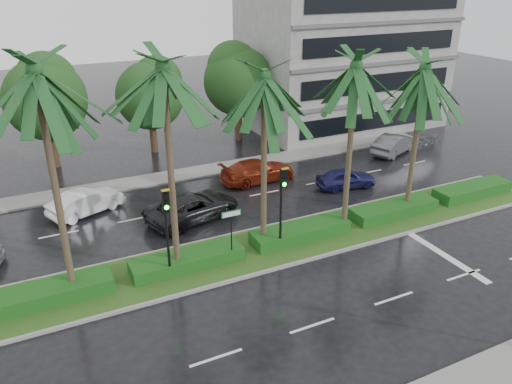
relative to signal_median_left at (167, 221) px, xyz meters
name	(u,v)px	position (x,y,z in m)	size (l,w,h in m)	color
ground	(256,263)	(4.00, -0.30, -3.00)	(120.00, 120.00, 0.00)	black
far_sidewalk	(177,176)	(4.00, 11.70, -2.94)	(40.00, 2.00, 0.12)	slate
median	(247,252)	(4.00, 0.70, -2.92)	(36.00, 4.00, 0.15)	gray
hedge	(247,245)	(4.00, 0.70, -2.55)	(35.20, 1.40, 0.60)	#184F16
lane_markings	(316,253)	(7.04, -0.73, -2.99)	(34.00, 13.06, 0.01)	silver
palm_row	(218,92)	(2.75, 0.72, 4.99)	(26.30, 4.20, 10.10)	#483B29
signal_median_left	(167,221)	(0.00, 0.00, 0.00)	(0.34, 0.42, 4.36)	black
signal_median_right	(282,197)	(5.50, 0.00, 0.00)	(0.34, 0.42, 4.36)	black
street_sign	(231,223)	(3.00, 0.18, -0.87)	(0.95, 0.09, 2.60)	black
bg_trees	(143,90)	(3.54, 17.29, 1.75)	(32.78, 5.41, 7.82)	#362318
building	(342,54)	(21.00, 17.70, 3.00)	(16.00, 10.00, 12.00)	slate
car_white	(86,202)	(-2.25, 8.63, -2.30)	(4.24, 1.48, 1.40)	white
car_darkgrey	(193,207)	(2.88, 5.31, -2.26)	(5.30, 2.44, 1.47)	black
car_red	(258,171)	(8.50, 8.63, -2.28)	(4.98, 2.02, 1.44)	maroon
car_blue	(346,178)	(13.00, 5.28, -2.36)	(3.73, 1.50, 1.27)	#1B1C53
car_grey	(394,144)	(20.00, 9.03, -2.26)	(4.46, 1.56, 1.47)	#505255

